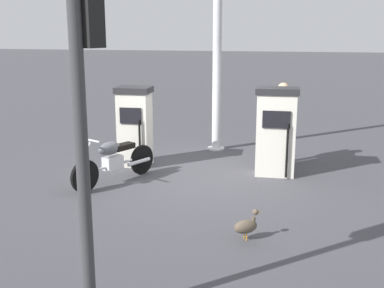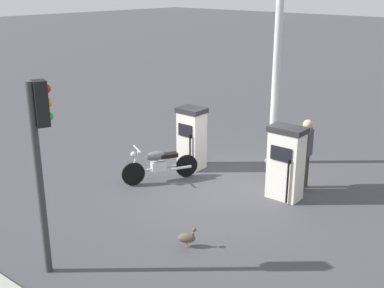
{
  "view_description": "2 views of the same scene",
  "coord_description": "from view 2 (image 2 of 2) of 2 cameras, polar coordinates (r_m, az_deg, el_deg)",
  "views": [
    {
      "loc": [
        8.44,
        1.97,
        2.71
      ],
      "look_at": [
        0.61,
        0.05,
        0.79
      ],
      "focal_mm": 44.28,
      "sensor_mm": 36.0,
      "label": 1
    },
    {
      "loc": [
        8.44,
        6.74,
        4.72
      ],
      "look_at": [
        0.55,
        -0.45,
        1.14
      ],
      "focal_mm": 45.56,
      "sensor_mm": 36.0,
      "label": 2
    }
  ],
  "objects": [
    {
      "name": "road_edge_kerb",
      "position": [
        8.69,
        -21.19,
        -15.27
      ],
      "size": [
        0.6,
        6.23,
        0.12
      ],
      "color": "#9E9E93",
      "rests_on": "ground"
    },
    {
      "name": "attendant_person",
      "position": [
        11.65,
        13.21,
        -0.65
      ],
      "size": [
        0.58,
        0.27,
        1.71
      ],
      "color": "#473828",
      "rests_on": "ground"
    },
    {
      "name": "fuel_pump_near",
      "position": [
        12.72,
        -0.04,
        0.75
      ],
      "size": [
        0.61,
        0.72,
        1.63
      ],
      "color": "silver",
      "rests_on": "ground"
    },
    {
      "name": "ground_plane",
      "position": [
        11.79,
        3.44,
        -5.08
      ],
      "size": [
        120.0,
        120.0,
        0.0
      ],
      "primitive_type": "plane",
      "color": "#424247"
    },
    {
      "name": "roadside_traffic_light",
      "position": [
        8.02,
        -17.27,
        -0.09
      ],
      "size": [
        0.4,
        0.29,
        3.29
      ],
      "color": "#38383A",
      "rests_on": "ground"
    },
    {
      "name": "wandering_duck",
      "position": [
        9.2,
        -0.58,
        -10.88
      ],
      "size": [
        0.33,
        0.38,
        0.41
      ],
      "color": "brown",
      "rests_on": "ground"
    },
    {
      "name": "motorcycle_near_pump",
      "position": [
        11.99,
        -3.88,
        -2.31
      ],
      "size": [
        1.81,
        0.97,
        0.93
      ],
      "color": "black",
      "rests_on": "ground"
    },
    {
      "name": "canopy_support_pole",
      "position": [
        12.91,
        9.77,
        7.14
      ],
      "size": [
        0.4,
        0.4,
        4.6
      ],
      "color": "silver",
      "rests_on": "ground"
    },
    {
      "name": "fuel_pump_far",
      "position": [
        11.1,
        10.92,
        -2.15
      ],
      "size": [
        0.57,
        0.83,
        1.69
      ],
      "color": "silver",
      "rests_on": "ground"
    }
  ]
}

